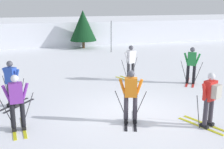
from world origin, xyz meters
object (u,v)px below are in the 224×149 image
(skier_blue, at_px, (12,82))
(skier_purple, at_px, (17,101))
(skier_red, at_px, (210,98))
(skier_green, at_px, (192,64))
(trail_marker_pole, at_px, (111,37))
(skier_orange, at_px, (131,95))
(conifer_far_left, at_px, (83,26))
(skier_white, at_px, (131,62))

(skier_blue, xyz_separation_m, skier_purple, (0.24, -2.09, -0.00))
(skier_blue, relative_size, skier_red, 1.00)
(skier_green, bearing_deg, trail_marker_pole, 97.84)
(skier_orange, xyz_separation_m, skier_blue, (-3.62, 2.50, 0.00))
(skier_blue, bearing_deg, skier_red, -31.14)
(skier_orange, xyz_separation_m, conifer_far_left, (1.30, 14.88, 0.90))
(skier_red, relative_size, trail_marker_pole, 0.74)
(skier_white, xyz_separation_m, skier_green, (2.52, -1.26, 0.00))
(skier_orange, bearing_deg, skier_blue, 145.37)
(skier_red, relative_size, conifer_far_left, 0.56)
(skier_white, relative_size, skier_red, 1.00)
(skier_purple, relative_size, skier_green, 1.00)
(conifer_far_left, bearing_deg, skier_green, -75.91)
(skier_blue, distance_m, conifer_far_left, 13.35)
(skier_orange, height_order, skier_blue, same)
(skier_orange, distance_m, conifer_far_left, 14.96)
(skier_red, height_order, conifer_far_left, conifer_far_left)
(skier_white, bearing_deg, trail_marker_pole, 80.75)
(skier_blue, bearing_deg, skier_green, 6.35)
(skier_orange, relative_size, conifer_far_left, 0.57)
(skier_red, bearing_deg, conifer_far_left, 93.09)
(skier_blue, relative_size, skier_green, 1.00)
(skier_orange, bearing_deg, skier_green, 38.83)
(skier_green, xyz_separation_m, conifer_far_left, (-2.89, 11.51, 0.90))
(skier_blue, xyz_separation_m, conifer_far_left, (4.92, 12.38, 0.90))
(skier_purple, relative_size, skier_red, 1.00)
(skier_purple, xyz_separation_m, skier_green, (7.57, 2.96, -0.00))
(skier_blue, relative_size, skier_white, 1.00)
(skier_green, relative_size, trail_marker_pole, 0.74)
(trail_marker_pole, bearing_deg, skier_blue, -123.43)
(skier_white, bearing_deg, skier_orange, -109.82)
(skier_purple, distance_m, trail_marker_pole, 13.59)
(conifer_far_left, bearing_deg, skier_red, -86.91)
(trail_marker_pole, relative_size, conifer_far_left, 0.77)
(skier_white, relative_size, trail_marker_pole, 0.74)
(skier_red, xyz_separation_m, trail_marker_pole, (0.79, 13.42, 0.21))
(trail_marker_pole, height_order, conifer_far_left, conifer_far_left)
(skier_red, bearing_deg, trail_marker_pole, 86.65)
(skier_blue, bearing_deg, conifer_far_left, 68.34)
(skier_red, bearing_deg, skier_green, 64.97)
(skier_orange, relative_size, trail_marker_pole, 0.74)
(skier_green, bearing_deg, skier_purple, -158.63)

